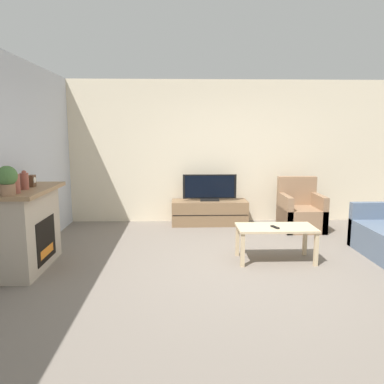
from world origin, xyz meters
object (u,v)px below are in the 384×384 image
Objects in this scene: fireplace at (30,228)px; coffee_table at (276,231)px; tv_stand at (209,212)px; mantel_vase_centre_left at (24,181)px; potted_plant at (7,179)px; mantel_vase_left at (14,183)px; remote at (275,227)px; armchair at (300,213)px; mantel_clock at (32,181)px; tv at (210,189)px.

fireplace is 3.19m from coffee_table.
fireplace is 3.33m from tv_stand.
mantel_vase_centre_left is 0.23× the size of coffee_table.
potted_plant is at bearing -90.00° from mantel_vase_centre_left.
mantel_vase_left is at bearing -90.00° from mantel_vase_centre_left.
remote is (3.14, 0.51, -0.67)m from mantel_vase_left.
fireplace is at bearing -155.51° from armchair.
armchair is at bearing 25.69° from mantel_vase_centre_left.
coffee_table is at bearing -117.69° from armchair.
mantel_clock reaches higher than tv.
remote is (0.70, -2.11, -0.20)m from tv.
tv is at bearing 47.11° from mantel_vase_left.
armchair is 1.95m from remote.
mantel_vase_centre_left reaches higher than tv_stand.
mantel_vase_left is 3.30m from coffee_table.
tv_stand is at bearing 90.00° from tv.
mantel_vase_centre_left is at bearing -174.88° from coffee_table.
tv_stand is at bearing 43.82° from mantel_vase_centre_left.
mantel_clock is at bearing -178.90° from coffee_table.
fireplace is 4.89× the size of mantel_vase_left.
coffee_table is at bearing 43.94° from remote.
potted_plant is 3.73m from tv.
tv reaches higher than tv_stand.
coffee_table is at bearing 1.10° from mantel_clock.
mantel_clock is (0.02, 0.13, 0.58)m from fireplace.
armchair is (4.04, 2.39, -0.92)m from potted_plant.
remote is at bearing 9.16° from mantel_vase_left.
fireplace is 0.62m from mantel_vase_centre_left.
armchair is at bearing -13.74° from tv.
coffee_table is at bearing -70.34° from tv.
tv_stand is 2.19m from coffee_table.
armchair reaches higher than remote.
tv is at bearing 86.20° from remote.
mantel_clock is at bearing 89.91° from mantel_vase_left.
armchair is at bearing -13.81° from tv_stand.
remote is at bearing -71.59° from tv.
tv is (2.45, 2.24, 0.16)m from fireplace.
tv reaches higher than armchair.
remote is (-0.90, -1.72, 0.19)m from armchair.
mantel_clock is 0.97× the size of remote.
fireplace reaches higher than coffee_table.
potted_plant reaches higher than remote.
armchair is (1.60, -0.39, 0.07)m from tv_stand.
potted_plant is 0.23× the size of tv_stand.
mantel_vase_left is at bearing -132.87° from tv_stand.
remote is (3.14, 0.22, -0.66)m from mantel_vase_centre_left.
mantel_vase_left reaches higher than fireplace.
fireplace is 3.89× the size of potted_plant.
potted_plant is 0.36× the size of armchair.
mantel_clock is at bearing -156.93° from armchair.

